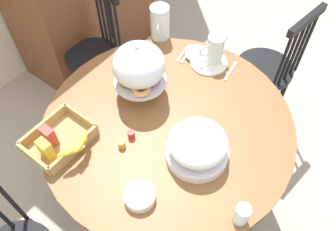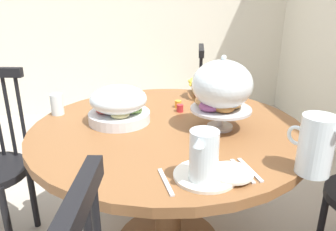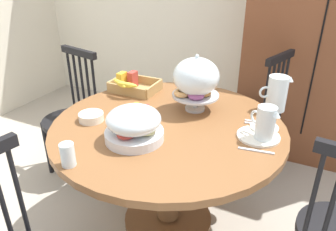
{
  "view_description": "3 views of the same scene",
  "coord_description": "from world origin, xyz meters",
  "px_view_note": "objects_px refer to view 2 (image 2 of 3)",
  "views": [
    {
      "loc": [
        -0.89,
        -0.49,
        2.15
      ],
      "look_at": [
        -0.07,
        0.13,
        0.79
      ],
      "focal_mm": 36.31,
      "sensor_mm": 36.0,
      "label": 1
    },
    {
      "loc": [
        1.37,
        -0.05,
        1.33
      ],
      "look_at": [
        -0.07,
        0.13,
        0.79
      ],
      "focal_mm": 34.91,
      "sensor_mm": 36.0,
      "label": 2
    },
    {
      "loc": [
        0.63,
        -1.31,
        1.59
      ],
      "look_at": [
        -0.07,
        0.13,
        0.79
      ],
      "focal_mm": 34.89,
      "sensor_mm": 36.0,
      "label": 3
    }
  ],
  "objects_px": {
    "dining_table": "(168,161)",
    "pastry_stand_with_dome": "(222,88)",
    "cereal_bowl": "(133,97)",
    "drinking_glass": "(57,104)",
    "china_plate_small": "(232,173)",
    "cereal_basket": "(212,90)",
    "windsor_chair_near_window": "(182,114)",
    "orange_juice_pitcher": "(204,159)",
    "milk_pitcher": "(315,148)",
    "fruit_platter_covered": "(119,105)",
    "china_plate_large": "(205,175)"
  },
  "relations": [
    {
      "from": "dining_table",
      "to": "cereal_bowl",
      "type": "distance_m",
      "value": 0.49
    },
    {
      "from": "dining_table",
      "to": "pastry_stand_with_dome",
      "type": "distance_m",
      "value": 0.46
    },
    {
      "from": "pastry_stand_with_dome",
      "to": "drinking_glass",
      "type": "xyz_separation_m",
      "value": [
        -0.29,
        -0.79,
        -0.14
      ]
    },
    {
      "from": "cereal_bowl",
      "to": "drinking_glass",
      "type": "bearing_deg",
      "value": -65.24
    },
    {
      "from": "pastry_stand_with_dome",
      "to": "china_plate_large",
      "type": "relative_size",
      "value": 1.56
    },
    {
      "from": "milk_pitcher",
      "to": "china_plate_small",
      "type": "distance_m",
      "value": 0.3
    },
    {
      "from": "pastry_stand_with_dome",
      "to": "orange_juice_pitcher",
      "type": "bearing_deg",
      "value": -22.03
    },
    {
      "from": "china_plate_small",
      "to": "cereal_bowl",
      "type": "height_order",
      "value": "cereal_bowl"
    },
    {
      "from": "windsor_chair_near_window",
      "to": "fruit_platter_covered",
      "type": "xyz_separation_m",
      "value": [
        0.85,
        -0.45,
        0.37
      ]
    },
    {
      "from": "dining_table",
      "to": "pastry_stand_with_dome",
      "type": "height_order",
      "value": "pastry_stand_with_dome"
    },
    {
      "from": "china_plate_small",
      "to": "cereal_basket",
      "type": "bearing_deg",
      "value": 169.62
    },
    {
      "from": "windsor_chair_near_window",
      "to": "china_plate_small",
      "type": "distance_m",
      "value": 1.45
    },
    {
      "from": "china_plate_small",
      "to": "drinking_glass",
      "type": "height_order",
      "value": "drinking_glass"
    },
    {
      "from": "dining_table",
      "to": "drinking_glass",
      "type": "relative_size",
      "value": 11.82
    },
    {
      "from": "cereal_basket",
      "to": "dining_table",
      "type": "bearing_deg",
      "value": -37.06
    },
    {
      "from": "dining_table",
      "to": "orange_juice_pitcher",
      "type": "xyz_separation_m",
      "value": [
        0.51,
        0.05,
        0.28
      ]
    },
    {
      "from": "dining_table",
      "to": "china_plate_small",
      "type": "distance_m",
      "value": 0.56
    },
    {
      "from": "windsor_chair_near_window",
      "to": "orange_juice_pitcher",
      "type": "relative_size",
      "value": 5.3
    },
    {
      "from": "dining_table",
      "to": "cereal_basket",
      "type": "xyz_separation_m",
      "value": [
        -0.43,
        0.33,
        0.24
      ]
    },
    {
      "from": "windsor_chair_near_window",
      "to": "fruit_platter_covered",
      "type": "bearing_deg",
      "value": -28.27
    },
    {
      "from": "windsor_chair_near_window",
      "to": "china_plate_large",
      "type": "distance_m",
      "value": 1.45
    },
    {
      "from": "pastry_stand_with_dome",
      "to": "windsor_chair_near_window",
      "type": "bearing_deg",
      "value": -179.37
    },
    {
      "from": "windsor_chair_near_window",
      "to": "china_plate_small",
      "type": "relative_size",
      "value": 6.5
    },
    {
      "from": "milk_pitcher",
      "to": "dining_table",
      "type": "bearing_deg",
      "value": -138.47
    },
    {
      "from": "windsor_chair_near_window",
      "to": "fruit_platter_covered",
      "type": "distance_m",
      "value": 1.03
    },
    {
      "from": "cereal_bowl",
      "to": "drinking_glass",
      "type": "height_order",
      "value": "drinking_glass"
    },
    {
      "from": "china_plate_large",
      "to": "cereal_bowl",
      "type": "bearing_deg",
      "value": -165.99
    },
    {
      "from": "orange_juice_pitcher",
      "to": "cereal_basket",
      "type": "relative_size",
      "value": 0.58
    },
    {
      "from": "orange_juice_pitcher",
      "to": "pastry_stand_with_dome",
      "type": "bearing_deg",
      "value": 157.97
    },
    {
      "from": "orange_juice_pitcher",
      "to": "cereal_bowl",
      "type": "bearing_deg",
      "value": -167.21
    },
    {
      "from": "windsor_chair_near_window",
      "to": "milk_pitcher",
      "type": "bearing_deg",
      "value": 8.82
    },
    {
      "from": "dining_table",
      "to": "fruit_platter_covered",
      "type": "height_order",
      "value": "fruit_platter_covered"
    },
    {
      "from": "orange_juice_pitcher",
      "to": "milk_pitcher",
      "type": "relative_size",
      "value": 0.87
    },
    {
      "from": "cereal_basket",
      "to": "china_plate_large",
      "type": "xyz_separation_m",
      "value": [
        0.92,
        -0.26,
        -0.04
      ]
    },
    {
      "from": "windsor_chair_near_window",
      "to": "fruit_platter_covered",
      "type": "height_order",
      "value": "windsor_chair_near_window"
    },
    {
      "from": "milk_pitcher",
      "to": "china_plate_large",
      "type": "bearing_deg",
      "value": -92.7
    },
    {
      "from": "cereal_basket",
      "to": "drinking_glass",
      "type": "relative_size",
      "value": 2.87
    },
    {
      "from": "china_plate_large",
      "to": "china_plate_small",
      "type": "height_order",
      "value": "china_plate_small"
    },
    {
      "from": "cereal_basket",
      "to": "china_plate_large",
      "type": "relative_size",
      "value": 1.44
    },
    {
      "from": "pastry_stand_with_dome",
      "to": "dining_table",
      "type": "bearing_deg",
      "value": -105.12
    },
    {
      "from": "milk_pitcher",
      "to": "pastry_stand_with_dome",
      "type": "bearing_deg",
      "value": -154.41
    },
    {
      "from": "windsor_chair_near_window",
      "to": "orange_juice_pitcher",
      "type": "bearing_deg",
      "value": -6.78
    },
    {
      "from": "windsor_chair_near_window",
      "to": "pastry_stand_with_dome",
      "type": "bearing_deg",
      "value": 0.63
    },
    {
      "from": "china_plate_large",
      "to": "china_plate_small",
      "type": "xyz_separation_m",
      "value": [
        0.01,
        0.09,
        0.01
      ]
    },
    {
      "from": "fruit_platter_covered",
      "to": "windsor_chair_near_window",
      "type": "bearing_deg",
      "value": 151.73
    },
    {
      "from": "windsor_chair_near_window",
      "to": "cereal_basket",
      "type": "bearing_deg",
      "value": 11.82
    },
    {
      "from": "orange_juice_pitcher",
      "to": "milk_pitcher",
      "type": "height_order",
      "value": "milk_pitcher"
    },
    {
      "from": "fruit_platter_covered",
      "to": "cereal_bowl",
      "type": "bearing_deg",
      "value": 167.17
    },
    {
      "from": "orange_juice_pitcher",
      "to": "china_plate_large",
      "type": "relative_size",
      "value": 0.84
    },
    {
      "from": "cereal_bowl",
      "to": "china_plate_small",
      "type": "bearing_deg",
      "value": 19.02
    }
  ]
}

